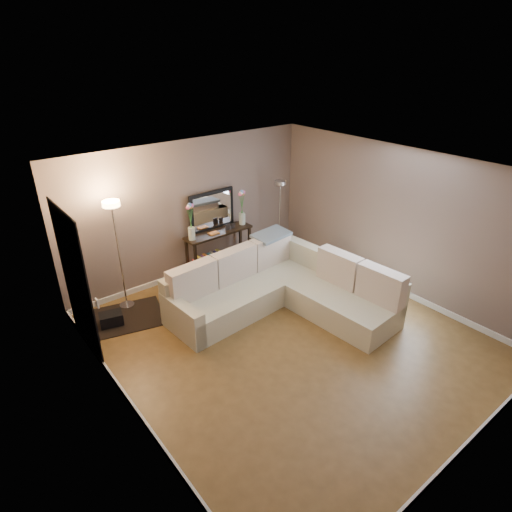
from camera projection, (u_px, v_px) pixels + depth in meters
floor at (288, 338)px, 6.62m from camera, size 5.00×5.50×0.01m
ceiling at (295, 172)px, 5.45m from camera, size 5.00×5.50×0.01m
wall_back at (191, 210)px, 7.96m from camera, size 5.00×0.02×2.60m
wall_front at (487, 367)px, 4.10m from camera, size 5.00×0.02×2.60m
wall_left at (121, 330)px, 4.63m from camera, size 0.02×5.50×2.60m
wall_right at (397, 222)px, 7.43m from camera, size 0.02×5.50×2.60m
baseboard_back at (195, 269)px, 8.50m from camera, size 5.00×0.03×0.10m
baseboard_front at (457, 454)px, 4.68m from camera, size 5.00×0.03×0.10m
baseboard_left at (138, 413)px, 5.21m from camera, size 0.03×5.50×0.10m
baseboard_right at (387, 284)px, 7.98m from camera, size 0.03×5.50×0.10m
doorway at (76, 283)px, 5.93m from camera, size 0.02×1.20×2.20m
switch_plate at (97, 303)px, 5.29m from camera, size 0.02×0.08×0.12m
sectional_sofa at (279, 288)px, 7.23m from camera, size 2.98×2.75×0.99m
throw_blanket at (271, 235)px, 7.71m from camera, size 0.75×0.49×0.09m
console_table at (216, 250)px, 8.30m from camera, size 1.39×0.40×0.85m
leaning_mirror at (212, 211)px, 8.14m from camera, size 0.98×0.07×0.76m
table_decor at (219, 231)px, 8.15m from camera, size 0.59×0.13×0.14m
flower_vase_left at (191, 225)px, 7.73m from camera, size 0.16×0.13×0.73m
flower_vase_right at (242, 210)px, 8.39m from camera, size 0.16×0.13×0.73m
floor_lamp_lit at (116, 234)px, 6.81m from camera, size 0.33×0.33×1.91m
floor_lamp_unlit at (280, 204)px, 8.71m from camera, size 0.25×0.25×1.63m
charcoal_rug at (124, 318)px, 7.08m from camera, size 1.44×1.22×0.02m
black_bag at (111, 320)px, 6.88m from camera, size 0.40×0.33×0.23m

